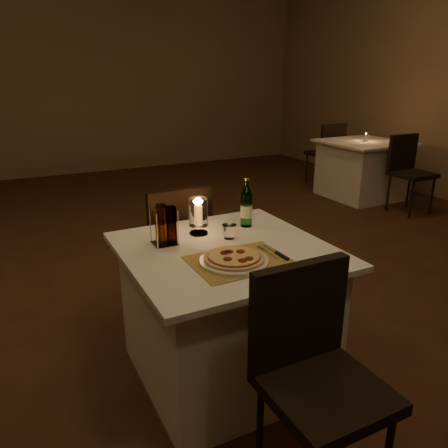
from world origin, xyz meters
name	(u,v)px	position (x,y,z in m)	size (l,w,h in m)	color
floor	(204,309)	(0.00, 0.00, -0.01)	(8.00, 10.00, 0.02)	#462616
wall_back	(70,79)	(0.00, 5.01, 1.50)	(8.00, 0.02, 3.00)	#907254
main_table	(226,312)	(-0.18, -0.68, 0.37)	(1.00, 1.00, 0.74)	white
chair_near	(312,358)	(-0.18, -1.40, 0.55)	(0.42, 0.42, 0.90)	black
chair_far	(176,238)	(-0.18, 0.03, 0.55)	(0.42, 0.42, 0.90)	black
placemat	(240,261)	(-0.20, -0.86, 0.74)	(0.45, 0.34, 0.00)	#A9893A
plate	(234,261)	(-0.23, -0.86, 0.75)	(0.32, 0.32, 0.01)	white
pizza	(234,257)	(-0.23, -0.86, 0.77)	(0.28, 0.28, 0.02)	#D8B77F
fork	(266,252)	(-0.03, -0.83, 0.75)	(0.02, 0.18, 0.00)	silver
knife	(279,254)	(0.00, -0.89, 0.75)	(0.02, 0.22, 0.01)	black
tumbler	(229,231)	(-0.10, -0.57, 0.78)	(0.07, 0.07, 0.07)	white
water_bottle	(246,207)	(0.08, -0.44, 0.85)	(0.07, 0.07, 0.28)	#5DAD67
hurricane_candle	(198,213)	(-0.22, -0.44, 0.86)	(0.10, 0.10, 0.20)	white
cruet_caddy	(165,227)	(-0.43, -0.51, 0.84)	(0.12, 0.12, 0.21)	white
neighbor_table_right	(362,169)	(3.11, 1.76, 0.37)	(1.00, 1.00, 0.74)	white
neighbor_chair_ra	(408,166)	(3.11, 1.05, 0.55)	(0.42, 0.42, 0.90)	black
neighbor_chair_rb	(328,148)	(3.11, 2.47, 0.55)	(0.42, 0.42, 0.90)	black
neighbor_candle_right	(366,138)	(3.11, 1.76, 0.79)	(0.03, 0.03, 0.11)	white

